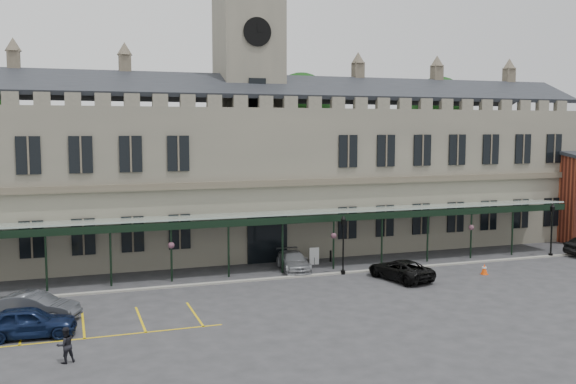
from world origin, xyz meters
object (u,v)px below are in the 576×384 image
object	(u,v)px
lamp_post_right	(552,225)
person_b	(65,345)
clock_tower	(249,96)
car_left_a	(28,322)
traffic_cone	(484,269)
station_building	(249,175)
sign_board	(314,256)
car_van	(400,270)
lamp_post_mid	(343,239)
car_taxi	(293,261)
car_left_b	(34,307)

from	to	relation	value
lamp_post_right	person_b	xyz separation A→B (m)	(-37.36, -12.07, -1.79)
clock_tower	car_left_a	world-z (taller)	clock_tower
lamp_post_right	traffic_cone	xyz separation A→B (m)	(-8.99, -3.55, -2.22)
clock_tower	traffic_cone	size ratio (longest dim) A/B	32.05
station_building	lamp_post_right	bearing A→B (deg)	-24.85
clock_tower	person_b	xyz separation A→B (m)	(-14.88, -22.57, -12.30)
clock_tower	sign_board	distance (m)	14.62
station_building	car_van	world-z (taller)	station_building
station_building	car_left_a	xyz separation A→B (m)	(-16.63, -18.19, -5.68)
lamp_post_mid	sign_board	bearing A→B (deg)	101.55
station_building	lamp_post_mid	world-z (taller)	station_building
sign_board	car_left_a	size ratio (longest dim) A/B	0.28
traffic_cone	person_b	distance (m)	29.62
station_building	sign_board	distance (m)	9.54
traffic_cone	sign_board	size ratio (longest dim) A/B	0.59
lamp_post_mid	person_b	distance (m)	22.36
lamp_post_mid	car_taxi	bearing A→B (deg)	141.56
lamp_post_right	clock_tower	bearing A→B (deg)	154.97
car_left_b	station_building	bearing A→B (deg)	-24.83
sign_board	car_left_b	size ratio (longest dim) A/B	0.28
traffic_cone	person_b	size ratio (longest dim) A/B	0.47
car_taxi	clock_tower	bearing A→B (deg)	103.35
car_left_a	person_b	size ratio (longest dim) A/B	2.84
lamp_post_mid	car_van	xyz separation A→B (m)	(3.04, -2.83, -1.83)
car_taxi	car_left_a	bearing A→B (deg)	-144.01
station_building	sign_board	xyz separation A→B (m)	(3.20, -6.85, -5.83)
lamp_post_right	car_left_a	size ratio (longest dim) A/B	0.95
traffic_cone	person_b	xyz separation A→B (m)	(-28.37, -8.52, 0.44)
car_left_a	person_b	world-z (taller)	person_b
traffic_cone	car_left_a	size ratio (longest dim) A/B	0.17
lamp_post_right	car_taxi	size ratio (longest dim) A/B	0.93
station_building	lamp_post_right	distance (m)	25.07
lamp_post_mid	station_building	bearing A→B (deg)	110.54
lamp_post_mid	car_left_b	distance (m)	21.06
station_building	car_taxi	distance (m)	10.09
car_taxi	person_b	world-z (taller)	person_b
sign_board	station_building	bearing A→B (deg)	117.05
lamp_post_right	traffic_cone	size ratio (longest dim) A/B	5.67
lamp_post_mid	traffic_cone	world-z (taller)	lamp_post_mid
traffic_cone	car_taxi	size ratio (longest dim) A/B	0.16
sign_board	car_left_a	xyz separation A→B (m)	(-19.82, -11.34, 0.15)
clock_tower	lamp_post_right	xyz separation A→B (m)	(22.48, -10.50, -10.51)
car_van	clock_tower	bearing A→B (deg)	-75.74
lamp_post_right	station_building	bearing A→B (deg)	155.15
lamp_post_mid	car_van	distance (m)	4.54
lamp_post_right	traffic_cone	world-z (taller)	lamp_post_right
lamp_post_mid	car_left_a	bearing A→B (deg)	-159.65
car_taxi	person_b	xyz separation A→B (m)	(-15.88, -14.27, 0.13)
station_building	clock_tower	bearing A→B (deg)	90.00
car_left_b	car_van	distance (m)	23.56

